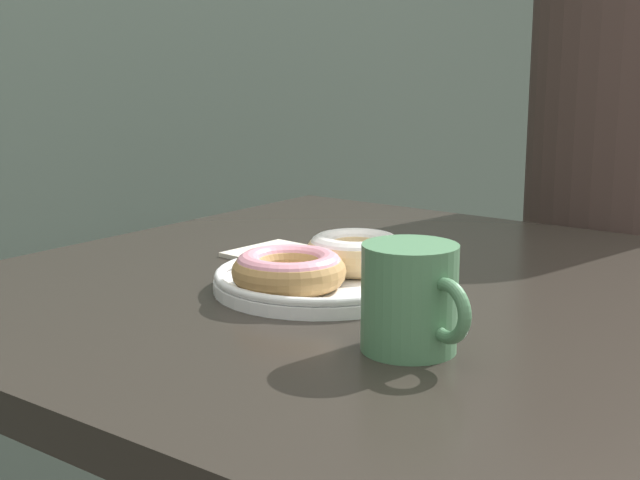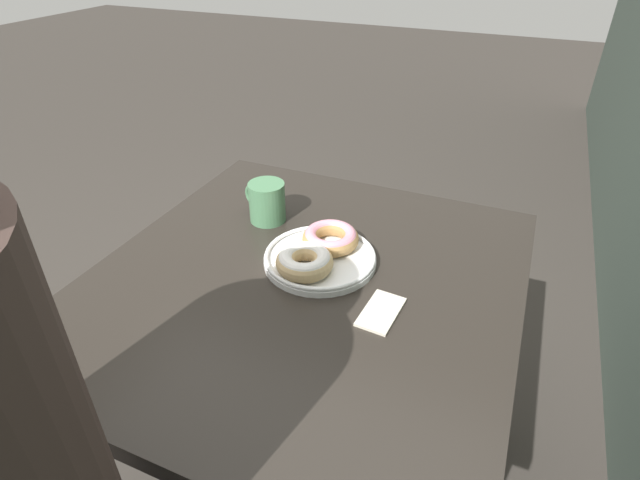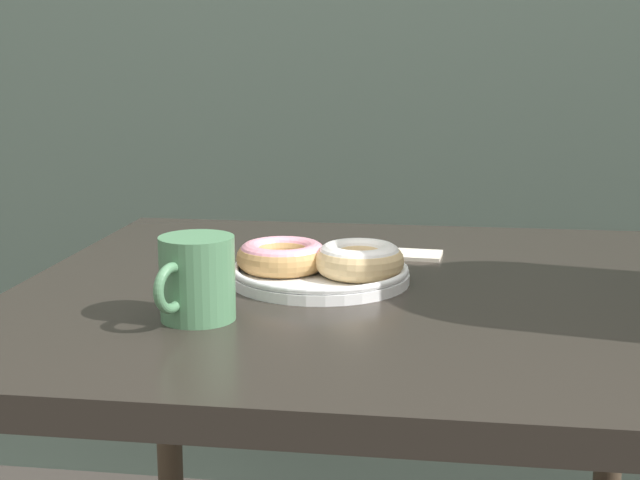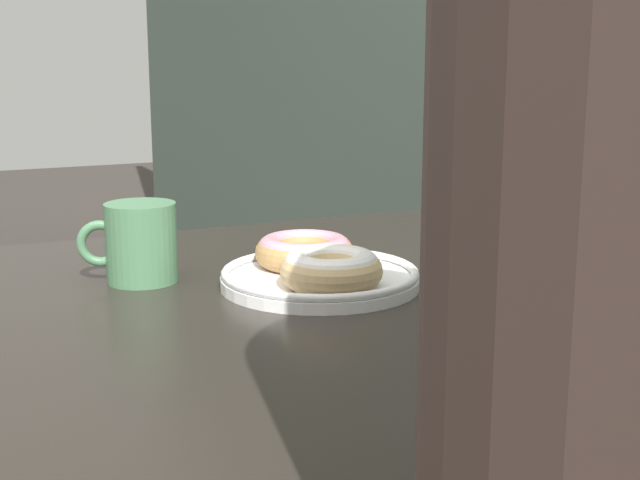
% 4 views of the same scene
% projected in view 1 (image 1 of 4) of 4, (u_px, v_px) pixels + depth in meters
% --- Properties ---
extents(dining_table, '(0.95, 0.89, 0.74)m').
position_uv_depth(dining_table, '(358.00, 344.00, 1.11)').
color(dining_table, '#28231E').
rests_on(dining_table, ground_plane).
extents(donut_plate, '(0.26, 0.25, 0.06)m').
position_uv_depth(donut_plate, '(322.00, 268.00, 1.04)').
color(donut_plate, white).
rests_on(donut_plate, dining_table).
extents(coffee_mug, '(0.09, 0.12, 0.10)m').
position_uv_depth(coffee_mug, '(411.00, 297.00, 0.83)').
color(coffee_mug, '#4C7F56').
rests_on(coffee_mug, dining_table).
extents(person_figure, '(0.36, 0.35, 1.39)m').
position_uv_depth(person_figure, '(628.00, 199.00, 1.57)').
color(person_figure, '#232838').
rests_on(person_figure, ground_plane).
extents(napkin, '(0.12, 0.07, 0.01)m').
position_uv_depth(napkin, '(266.00, 251.00, 1.24)').
color(napkin, beige).
rests_on(napkin, dining_table).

